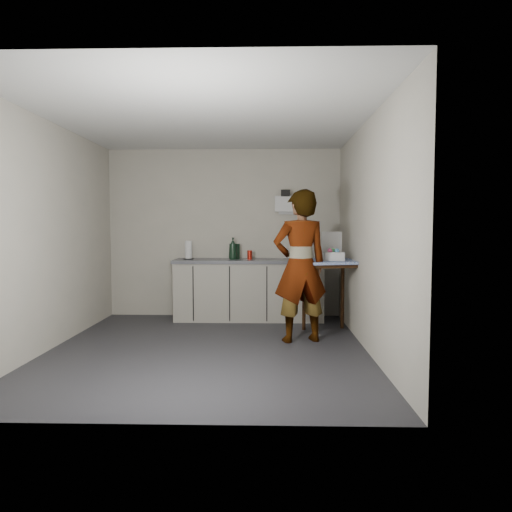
{
  "coord_description": "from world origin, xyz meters",
  "views": [
    {
      "loc": [
        0.68,
        -5.13,
        1.4
      ],
      "look_at": [
        0.54,
        0.45,
        1.04
      ],
      "focal_mm": 32.0,
      "sensor_mm": 36.0,
      "label": 1
    }
  ],
  "objects_px": {
    "dark_bottle": "(238,251)",
    "bakery_box": "(333,254)",
    "kitchen_counter": "(249,291)",
    "soap_bottle": "(233,249)",
    "paper_towel": "(189,251)",
    "dish_rack": "(303,256)",
    "soda_can": "(250,255)",
    "standing_man": "(300,266)",
    "side_table": "(331,270)"
  },
  "relations": [
    {
      "from": "dark_bottle",
      "to": "bakery_box",
      "type": "height_order",
      "value": "bakery_box"
    },
    {
      "from": "kitchen_counter",
      "to": "soap_bottle",
      "type": "distance_m",
      "value": 0.69
    },
    {
      "from": "paper_towel",
      "to": "dish_rack",
      "type": "distance_m",
      "value": 1.72
    },
    {
      "from": "dish_rack",
      "to": "soda_can",
      "type": "bearing_deg",
      "value": 174.72
    },
    {
      "from": "paper_towel",
      "to": "standing_man",
      "type": "bearing_deg",
      "value": -39.21
    },
    {
      "from": "standing_man",
      "to": "soap_bottle",
      "type": "bearing_deg",
      "value": -69.4
    },
    {
      "from": "paper_towel",
      "to": "bakery_box",
      "type": "bearing_deg",
      "value": -23.33
    },
    {
      "from": "soap_bottle",
      "to": "bakery_box",
      "type": "bearing_deg",
      "value": -32.0
    },
    {
      "from": "standing_man",
      "to": "bakery_box",
      "type": "height_order",
      "value": "standing_man"
    },
    {
      "from": "bakery_box",
      "to": "side_table",
      "type": "bearing_deg",
      "value": -172.83
    },
    {
      "from": "paper_towel",
      "to": "dish_rack",
      "type": "xyz_separation_m",
      "value": [
        1.71,
        -0.04,
        -0.08
      ]
    },
    {
      "from": "paper_towel",
      "to": "bakery_box",
      "type": "height_order",
      "value": "bakery_box"
    },
    {
      "from": "bakery_box",
      "to": "kitchen_counter",
      "type": "bearing_deg",
      "value": 140.74
    },
    {
      "from": "standing_man",
      "to": "paper_towel",
      "type": "relative_size",
      "value": 6.63
    },
    {
      "from": "dish_rack",
      "to": "standing_man",
      "type": "bearing_deg",
      "value": -95.89
    },
    {
      "from": "dark_bottle",
      "to": "standing_man",
      "type": "bearing_deg",
      "value": -58.09
    },
    {
      "from": "kitchen_counter",
      "to": "side_table",
      "type": "bearing_deg",
      "value": -39.38
    },
    {
      "from": "kitchen_counter",
      "to": "bakery_box",
      "type": "xyz_separation_m",
      "value": [
        1.13,
        -0.9,
        0.62
      ]
    },
    {
      "from": "kitchen_counter",
      "to": "soap_bottle",
      "type": "height_order",
      "value": "soap_bottle"
    },
    {
      "from": "paper_towel",
      "to": "soap_bottle",
      "type": "bearing_deg",
      "value": -2.15
    },
    {
      "from": "side_table",
      "to": "dish_rack",
      "type": "height_order",
      "value": "dish_rack"
    },
    {
      "from": "standing_man",
      "to": "paper_towel",
      "type": "xyz_separation_m",
      "value": [
        -1.58,
        1.29,
        0.12
      ]
    },
    {
      "from": "side_table",
      "to": "bakery_box",
      "type": "bearing_deg",
      "value": -4.23
    },
    {
      "from": "kitchen_counter",
      "to": "dark_bottle",
      "type": "bearing_deg",
      "value": 163.29
    },
    {
      "from": "paper_towel",
      "to": "dish_rack",
      "type": "bearing_deg",
      "value": -1.23
    },
    {
      "from": "soda_can",
      "to": "dish_rack",
      "type": "xyz_separation_m",
      "value": [
        0.79,
        -0.07,
        -0.01
      ]
    },
    {
      "from": "side_table",
      "to": "soap_bottle",
      "type": "bearing_deg",
      "value": 135.29
    },
    {
      "from": "side_table",
      "to": "soap_bottle",
      "type": "relative_size",
      "value": 2.94
    },
    {
      "from": "kitchen_counter",
      "to": "paper_towel",
      "type": "relative_size",
      "value": 8.05
    },
    {
      "from": "dark_bottle",
      "to": "dish_rack",
      "type": "height_order",
      "value": "dish_rack"
    },
    {
      "from": "bakery_box",
      "to": "soap_bottle",
      "type": "bearing_deg",
      "value": 147.33
    },
    {
      "from": "standing_man",
      "to": "dark_bottle",
      "type": "relative_size",
      "value": 7.9
    },
    {
      "from": "soap_bottle",
      "to": "dish_rack",
      "type": "height_order",
      "value": "soap_bottle"
    },
    {
      "from": "standing_man",
      "to": "paper_towel",
      "type": "distance_m",
      "value": 2.05
    },
    {
      "from": "side_table",
      "to": "dish_rack",
      "type": "distance_m",
      "value": 0.9
    },
    {
      "from": "side_table",
      "to": "standing_man",
      "type": "bearing_deg",
      "value": -148.1
    },
    {
      "from": "standing_man",
      "to": "dish_rack",
      "type": "distance_m",
      "value": 1.26
    },
    {
      "from": "soap_bottle",
      "to": "soda_can",
      "type": "height_order",
      "value": "soap_bottle"
    },
    {
      "from": "soap_bottle",
      "to": "bakery_box",
      "type": "distance_m",
      "value": 1.61
    },
    {
      "from": "soda_can",
      "to": "dish_rack",
      "type": "height_order",
      "value": "dish_rack"
    },
    {
      "from": "soda_can",
      "to": "dark_bottle",
      "type": "distance_m",
      "value": 0.2
    },
    {
      "from": "dark_bottle",
      "to": "bakery_box",
      "type": "distance_m",
      "value": 1.61
    },
    {
      "from": "dish_rack",
      "to": "kitchen_counter",
      "type": "bearing_deg",
      "value": 175.91
    },
    {
      "from": "kitchen_counter",
      "to": "soap_bottle",
      "type": "xyz_separation_m",
      "value": [
        -0.24,
        -0.05,
        0.65
      ]
    },
    {
      "from": "soda_can",
      "to": "bakery_box",
      "type": "height_order",
      "value": "bakery_box"
    },
    {
      "from": "soap_bottle",
      "to": "paper_towel",
      "type": "bearing_deg",
      "value": 177.85
    },
    {
      "from": "side_table",
      "to": "paper_towel",
      "type": "height_order",
      "value": "paper_towel"
    },
    {
      "from": "dark_bottle",
      "to": "paper_towel",
      "type": "xyz_separation_m",
      "value": [
        -0.73,
        -0.07,
        0.02
      ]
    },
    {
      "from": "dark_bottle",
      "to": "paper_towel",
      "type": "height_order",
      "value": "paper_towel"
    },
    {
      "from": "standing_man",
      "to": "soda_can",
      "type": "xyz_separation_m",
      "value": [
        -0.66,
        1.33,
        0.05
      ]
    }
  ]
}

